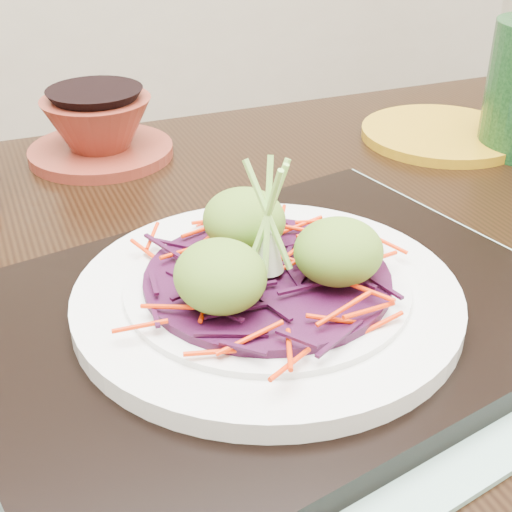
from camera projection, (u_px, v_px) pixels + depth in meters
name	position (u px, v px, depth m)	size (l,w,h in m)	color
dining_table	(221.00, 367.00, 0.60)	(1.12, 0.75, 0.69)	black
placemat	(267.00, 329.00, 0.49)	(0.46, 0.36, 0.00)	#88B096
serving_tray	(267.00, 316.00, 0.49)	(0.40, 0.30, 0.02)	black
white_plate	(267.00, 295.00, 0.48)	(0.26, 0.26, 0.02)	silver
cabbage_bed	(267.00, 278.00, 0.47)	(0.16, 0.16, 0.01)	#3A0B2F
carrot_julienne	(267.00, 268.00, 0.47)	(0.20, 0.20, 0.01)	red
guacamole_scoops	(268.00, 248.00, 0.46)	(0.14, 0.13, 0.04)	#597D25
scallion_garnish	(268.00, 220.00, 0.45)	(0.06, 0.06, 0.09)	#8FCF53
terracotta_bowl_set	(99.00, 131.00, 0.75)	(0.17, 0.17, 0.06)	maroon
yellow_plate	(442.00, 134.00, 0.81)	(0.18, 0.18, 0.01)	#A87912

